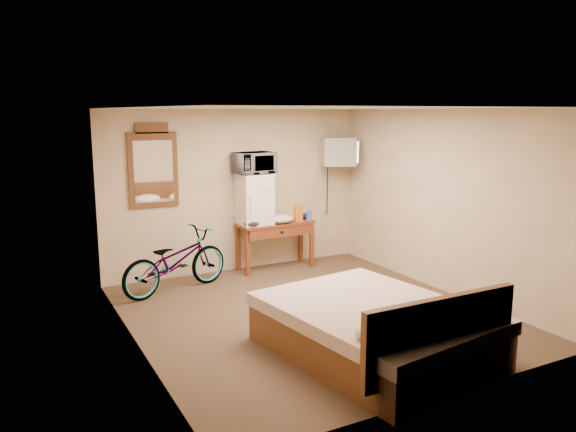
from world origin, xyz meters
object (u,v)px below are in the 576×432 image
object	(u,v)px
mini_fridge	(254,199)
bed	(378,329)
blue_cup	(309,215)
desk	(276,231)
wall_mirror	(153,167)
bicycle	(175,261)
microwave	(254,163)
crt_television	(338,152)

from	to	relation	value
mini_fridge	bed	bearing A→B (deg)	-93.26
mini_fridge	blue_cup	xyz separation A→B (m)	(0.90, -0.12, -0.31)
desk	wall_mirror	bearing A→B (deg)	171.62
desk	mini_fridge	size ratio (longest dim) A/B	1.59
desk	wall_mirror	size ratio (longest dim) A/B	1.03
bicycle	bed	distance (m)	3.24
mini_fridge	wall_mirror	bearing A→B (deg)	171.69
microwave	bicycle	world-z (taller)	microwave
blue_cup	bed	size ratio (longest dim) A/B	0.06
crt_television	bicycle	xyz separation A→B (m)	(-2.87, -0.37, -1.39)
bicycle	blue_cup	bearing A→B (deg)	-100.10
microwave	bicycle	distance (m)	1.92
blue_cup	crt_television	bearing A→B (deg)	8.39
blue_cup	bicycle	distance (m)	2.34
mini_fridge	bed	size ratio (longest dim) A/B	0.32
crt_television	bicycle	size ratio (longest dim) A/B	0.41
desk	microwave	distance (m)	1.13
wall_mirror	microwave	bearing A→B (deg)	-8.31
wall_mirror	bicycle	world-z (taller)	wall_mirror
desk	crt_television	world-z (taller)	crt_television
crt_television	wall_mirror	world-z (taller)	wall_mirror
crt_television	bicycle	world-z (taller)	crt_television
bed	microwave	bearing A→B (deg)	86.74
mini_fridge	microwave	xyz separation A→B (m)	(0.00, 0.00, 0.55)
microwave	crt_television	xyz separation A→B (m)	(1.48, -0.04, 0.13)
crt_television	microwave	bearing A→B (deg)	178.62
desk	blue_cup	size ratio (longest dim) A/B	7.83
desk	bed	world-z (taller)	bed
desk	crt_television	size ratio (longest dim) A/B	1.84
desk	blue_cup	world-z (taller)	blue_cup
desk	bicycle	xyz separation A→B (m)	(-1.74, -0.36, -0.18)
desk	wall_mirror	distance (m)	2.13
blue_cup	wall_mirror	xyz separation A→B (m)	(-2.38, 0.34, 0.85)
bicycle	wall_mirror	bearing A→B (deg)	-9.07
blue_cup	microwave	bearing A→B (deg)	172.26
bicycle	microwave	bearing A→B (deg)	-90.88
desk	mini_fridge	xyz separation A→B (m)	(-0.35, 0.05, 0.52)
microwave	bicycle	bearing A→B (deg)	-171.56
wall_mirror	mini_fridge	bearing A→B (deg)	-8.31
microwave	bed	bearing A→B (deg)	-101.23
mini_fridge	microwave	bearing A→B (deg)	56.31
blue_cup	desk	bearing A→B (deg)	172.86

